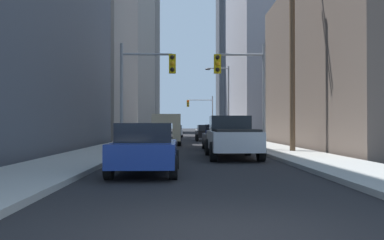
{
  "coord_description": "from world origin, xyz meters",
  "views": [
    {
      "loc": [
        -0.54,
        -5.29,
        1.45
      ],
      "look_at": [
        0.0,
        20.32,
        1.8
      ],
      "focal_mm": 38.36,
      "sensor_mm": 36.0,
      "label": 1
    }
  ],
  "objects_px": {
    "pickup_truck_silver": "(232,137)",
    "traffic_signal_far_right": "(201,109)",
    "cargo_van_beige": "(167,128)",
    "sedan_black": "(206,133)",
    "traffic_signal_near_left": "(145,79)",
    "traffic_signal_near_right": "(243,80)",
    "sedan_navy": "(172,132)",
    "sedan_blue": "(146,148)",
    "sedan_grey": "(220,137)",
    "sedan_white": "(175,131)"
  },
  "relations": [
    {
      "from": "pickup_truck_silver",
      "to": "traffic_signal_far_right",
      "type": "xyz_separation_m",
      "value": [
        0.59,
        44.78,
        3.12
      ]
    },
    {
      "from": "pickup_truck_silver",
      "to": "cargo_van_beige",
      "type": "height_order",
      "value": "cargo_van_beige"
    },
    {
      "from": "sedan_black",
      "to": "traffic_signal_near_left",
      "type": "relative_size",
      "value": 0.71
    },
    {
      "from": "pickup_truck_silver",
      "to": "traffic_signal_near_right",
      "type": "xyz_separation_m",
      "value": [
        1.13,
        4.37,
        3.06
      ]
    },
    {
      "from": "sedan_black",
      "to": "sedan_navy",
      "type": "bearing_deg",
      "value": 133.1
    },
    {
      "from": "cargo_van_beige",
      "to": "sedan_blue",
      "type": "bearing_deg",
      "value": -89.65
    },
    {
      "from": "pickup_truck_silver",
      "to": "sedan_grey",
      "type": "relative_size",
      "value": 1.27
    },
    {
      "from": "sedan_navy",
      "to": "sedan_white",
      "type": "relative_size",
      "value": 1.0
    },
    {
      "from": "sedan_grey",
      "to": "sedan_white",
      "type": "bearing_deg",
      "value": 96.83
    },
    {
      "from": "sedan_grey",
      "to": "sedan_navy",
      "type": "distance_m",
      "value": 18.9
    },
    {
      "from": "pickup_truck_silver",
      "to": "sedan_navy",
      "type": "height_order",
      "value": "pickup_truck_silver"
    },
    {
      "from": "sedan_grey",
      "to": "sedan_navy",
      "type": "xyz_separation_m",
      "value": [
        -3.39,
        18.6,
        0.0
      ]
    },
    {
      "from": "traffic_signal_near_right",
      "to": "traffic_signal_far_right",
      "type": "xyz_separation_m",
      "value": [
        -0.55,
        40.42,
        0.06
      ]
    },
    {
      "from": "sedan_blue",
      "to": "sedan_black",
      "type": "bearing_deg",
      "value": 83.01
    },
    {
      "from": "sedan_grey",
      "to": "sedan_white",
      "type": "relative_size",
      "value": 1.0
    },
    {
      "from": "cargo_van_beige",
      "to": "sedan_black",
      "type": "bearing_deg",
      "value": 67.8
    },
    {
      "from": "traffic_signal_far_right",
      "to": "traffic_signal_near_right",
      "type": "bearing_deg",
      "value": -89.22
    },
    {
      "from": "traffic_signal_near_right",
      "to": "sedan_blue",
      "type": "bearing_deg",
      "value": -113.19
    },
    {
      "from": "traffic_signal_near_left",
      "to": "traffic_signal_far_right",
      "type": "height_order",
      "value": "same"
    },
    {
      "from": "sedan_black",
      "to": "traffic_signal_near_left",
      "type": "bearing_deg",
      "value": -104.58
    },
    {
      "from": "sedan_grey",
      "to": "sedan_black",
      "type": "height_order",
      "value": "same"
    },
    {
      "from": "sedan_blue",
      "to": "sedan_grey",
      "type": "relative_size",
      "value": 0.99
    },
    {
      "from": "sedan_blue",
      "to": "sedan_navy",
      "type": "distance_m",
      "value": 30.44
    },
    {
      "from": "cargo_van_beige",
      "to": "sedan_navy",
      "type": "height_order",
      "value": "cargo_van_beige"
    },
    {
      "from": "sedan_grey",
      "to": "traffic_signal_far_right",
      "type": "relative_size",
      "value": 0.71
    },
    {
      "from": "sedan_white",
      "to": "traffic_signal_near_right",
      "type": "distance_m",
      "value": 28.61
    },
    {
      "from": "traffic_signal_near_right",
      "to": "traffic_signal_far_right",
      "type": "distance_m",
      "value": 40.42
    },
    {
      "from": "pickup_truck_silver",
      "to": "traffic_signal_near_left",
      "type": "xyz_separation_m",
      "value": [
        -4.3,
        4.37,
        3.07
      ]
    },
    {
      "from": "sedan_grey",
      "to": "sedan_black",
      "type": "relative_size",
      "value": 1.0
    },
    {
      "from": "sedan_blue",
      "to": "traffic_signal_far_right",
      "type": "relative_size",
      "value": 0.7
    },
    {
      "from": "sedan_black",
      "to": "traffic_signal_far_right",
      "type": "xyz_separation_m",
      "value": [
        0.6,
        23.94,
        3.28
      ]
    },
    {
      "from": "cargo_van_beige",
      "to": "traffic_signal_near_left",
      "type": "xyz_separation_m",
      "value": [
        -0.89,
        -8.15,
        2.72
      ]
    },
    {
      "from": "sedan_white",
      "to": "traffic_signal_near_right",
      "type": "height_order",
      "value": "traffic_signal_near_right"
    },
    {
      "from": "sedan_navy",
      "to": "traffic_signal_near_left",
      "type": "distance_m",
      "value": 20.37
    },
    {
      "from": "traffic_signal_near_left",
      "to": "traffic_signal_far_right",
      "type": "bearing_deg",
      "value": 83.11
    },
    {
      "from": "sedan_navy",
      "to": "traffic_signal_near_right",
      "type": "bearing_deg",
      "value": -77.29
    },
    {
      "from": "pickup_truck_silver",
      "to": "sedan_navy",
      "type": "bearing_deg",
      "value": 97.91
    },
    {
      "from": "pickup_truck_silver",
      "to": "sedan_blue",
      "type": "distance_m",
      "value": 6.83
    },
    {
      "from": "sedan_blue",
      "to": "sedan_black",
      "type": "height_order",
      "value": "same"
    },
    {
      "from": "sedan_navy",
      "to": "sedan_black",
      "type": "bearing_deg",
      "value": -46.9
    },
    {
      "from": "traffic_signal_near_right",
      "to": "traffic_signal_far_right",
      "type": "bearing_deg",
      "value": 90.78
    },
    {
      "from": "sedan_white",
      "to": "traffic_signal_near_right",
      "type": "xyz_separation_m",
      "value": [
        4.33,
        -28.1,
        3.23
      ]
    },
    {
      "from": "sedan_black",
      "to": "traffic_signal_near_left",
      "type": "distance_m",
      "value": 17.33
    },
    {
      "from": "traffic_signal_near_right",
      "to": "cargo_van_beige",
      "type": "bearing_deg",
      "value": 119.16
    },
    {
      "from": "sedan_blue",
      "to": "sedan_grey",
      "type": "distance_m",
      "value": 12.29
    },
    {
      "from": "sedan_navy",
      "to": "sedan_blue",
      "type": "bearing_deg",
      "value": -89.81
    },
    {
      "from": "sedan_navy",
      "to": "sedan_white",
      "type": "height_order",
      "value": "same"
    },
    {
      "from": "sedan_black",
      "to": "traffic_signal_near_right",
      "type": "distance_m",
      "value": 16.82
    },
    {
      "from": "sedan_blue",
      "to": "sedan_navy",
      "type": "xyz_separation_m",
      "value": [
        -0.1,
        30.44,
        0.0
      ]
    },
    {
      "from": "traffic_signal_far_right",
      "to": "traffic_signal_near_left",
      "type": "bearing_deg",
      "value": -96.89
    }
  ]
}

